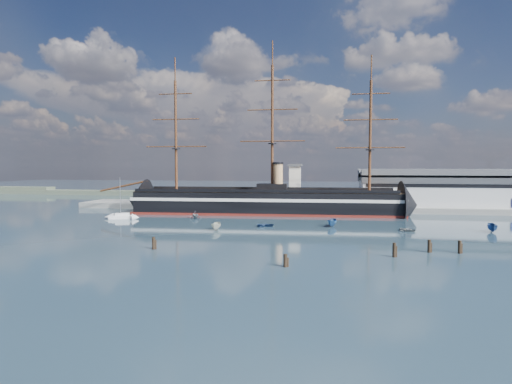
# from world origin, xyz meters

# --- Properties ---
(ground) EXTENTS (600.00, 600.00, 0.00)m
(ground) POSITION_xyz_m (0.00, 40.00, 0.00)
(ground) COLOR #1F313E
(ground) RESTS_ON ground
(quay) EXTENTS (180.00, 18.00, 2.00)m
(quay) POSITION_xyz_m (10.00, 76.00, 0.00)
(quay) COLOR slate
(quay) RESTS_ON ground
(warehouse) EXTENTS (63.00, 21.00, 11.60)m
(warehouse) POSITION_xyz_m (58.00, 80.00, 7.98)
(warehouse) COLOR #B7BABC
(warehouse) RESTS_ON ground
(quay_tower) EXTENTS (5.00, 5.00, 15.00)m
(quay_tower) POSITION_xyz_m (3.00, 73.00, 9.75)
(quay_tower) COLOR silver
(quay_tower) RESTS_ON ground
(shoreline) EXTENTS (120.00, 10.00, 4.00)m
(shoreline) POSITION_xyz_m (-139.23, 135.00, 1.45)
(shoreline) COLOR #3F4C38
(shoreline) RESTS_ON ground
(warship) EXTENTS (113.25, 20.56, 53.94)m
(warship) POSITION_xyz_m (-7.45, 60.00, 4.04)
(warship) COLOR black
(warship) RESTS_ON ground
(sailboat) EXTENTS (8.28, 4.97, 12.74)m
(sailboat) POSITION_xyz_m (-47.46, 38.61, 0.81)
(sailboat) COLOR white
(sailboat) RESTS_ON ground
(motorboat_a) EXTENTS (6.08, 2.36, 2.41)m
(motorboat_a) POSITION_xyz_m (-12.99, 21.57, 0.00)
(motorboat_a) COLOR beige
(motorboat_a) RESTS_ON ground
(motorboat_b) EXTENTS (1.70, 3.07, 1.35)m
(motorboat_b) POSITION_xyz_m (-1.43, 29.84, 0.00)
(motorboat_b) COLOR navy
(motorboat_b) RESTS_ON ground
(motorboat_c) EXTENTS (6.61, 3.62, 2.50)m
(motorboat_c) POSITION_xyz_m (16.27, 33.08, 0.00)
(motorboat_c) COLOR #244F81
(motorboat_c) RESTS_ON ground
(motorboat_d) EXTENTS (7.44, 5.79, 2.51)m
(motorboat_d) POSITION_xyz_m (-25.74, 43.90, 0.00)
(motorboat_d) COLOR slate
(motorboat_d) RESTS_ON ground
(motorboat_e) EXTENTS (2.21, 2.75, 1.21)m
(motorboat_e) POSITION_xyz_m (34.95, 27.77, 0.00)
(motorboat_e) COLOR slate
(motorboat_e) RESTS_ON ground
(motorboat_f) EXTENTS (6.96, 3.68, 2.64)m
(motorboat_f) POSITION_xyz_m (55.33, 29.90, 0.00)
(motorboat_f) COLOR navy
(motorboat_f) RESTS_ON ground
(piling_near_left) EXTENTS (0.64, 0.64, 3.16)m
(piling_near_left) POSITION_xyz_m (-18.78, -4.42, 0.00)
(piling_near_left) COLOR black
(piling_near_left) RESTS_ON ground
(piling_near_mid) EXTENTS (0.64, 0.64, 2.83)m
(piling_near_mid) POSITION_xyz_m (8.40, -14.62, 0.00)
(piling_near_mid) COLOR black
(piling_near_mid) RESTS_ON ground
(piling_near_right) EXTENTS (0.64, 0.64, 3.31)m
(piling_near_right) POSITION_xyz_m (27.07, -3.84, 0.00)
(piling_near_right) COLOR black
(piling_near_right) RESTS_ON ground
(piling_far_right) EXTENTS (0.64, 0.64, 3.18)m
(piling_far_right) POSITION_xyz_m (34.24, 1.47, 0.00)
(piling_far_right) COLOR black
(piling_far_right) RESTS_ON ground
(piling_extra) EXTENTS (0.64, 0.64, 3.17)m
(piling_extra) POSITION_xyz_m (39.73, 1.64, 0.00)
(piling_extra) COLOR black
(piling_extra) RESTS_ON ground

